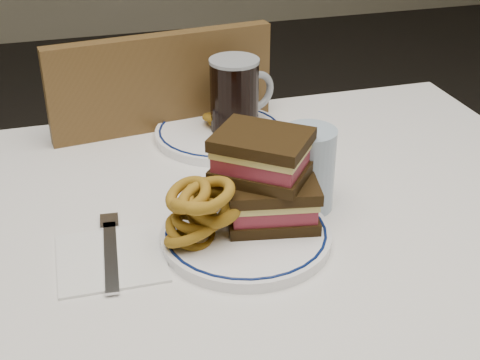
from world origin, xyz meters
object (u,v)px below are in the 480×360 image
object	(u,v)px
beer_mug	(236,98)
reuben_sandwich	(267,178)
far_plate	(220,133)
chair_far	(155,204)
main_plate	(246,235)

from	to	relation	value
beer_mug	reuben_sandwich	bearing A→B (deg)	-97.87
reuben_sandwich	far_plate	size ratio (longest dim) A/B	0.68
chair_far	reuben_sandwich	distance (m)	0.61
chair_far	beer_mug	world-z (taller)	chair_far
beer_mug	far_plate	bearing A→B (deg)	176.54
chair_far	far_plate	world-z (taller)	chair_far
reuben_sandwich	far_plate	xyz separation A→B (m)	(0.01, 0.32, -0.07)
main_plate	beer_mug	xyz separation A→B (m)	(0.08, 0.34, 0.07)
reuben_sandwich	far_plate	distance (m)	0.32
chair_far	reuben_sandwich	bearing A→B (deg)	-79.79
chair_far	beer_mug	bearing A→B (deg)	-55.46
beer_mug	main_plate	bearing A→B (deg)	-103.52
main_plate	far_plate	distance (m)	0.35
reuben_sandwich	beer_mug	bearing A→B (deg)	82.13
chair_far	reuben_sandwich	world-z (taller)	chair_far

